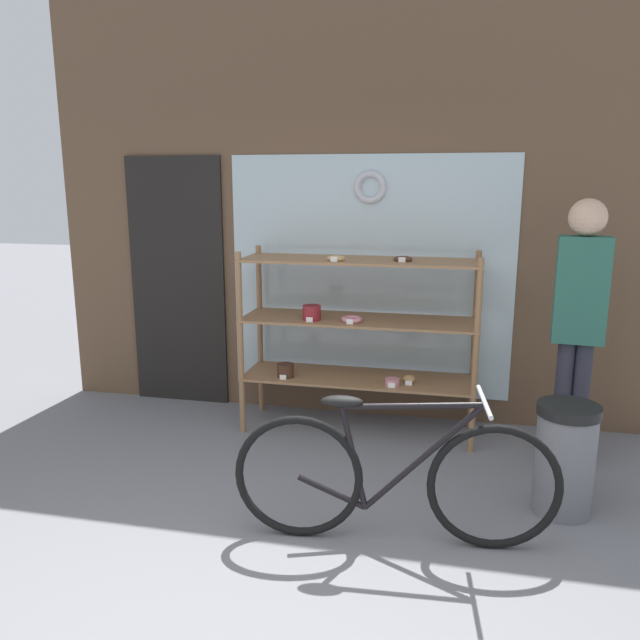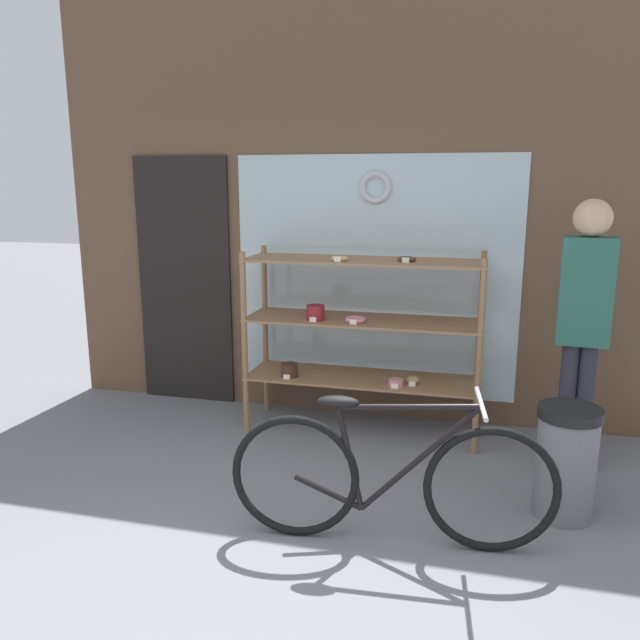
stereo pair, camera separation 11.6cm
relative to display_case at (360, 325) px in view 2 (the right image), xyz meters
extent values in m
cube|color=brown|center=(-0.16, 0.41, 0.91)|extent=(4.92, 0.08, 3.50)
cube|color=silver|center=(0.04, 0.36, 0.31)|extent=(2.25, 0.02, 1.90)
cube|color=black|center=(-1.60, 0.36, 0.21)|extent=(0.84, 0.03, 2.10)
torus|color=#B7B7BC|center=(0.04, 0.34, 1.01)|extent=(0.26, 0.06, 0.26)
cylinder|color=#8E6642|center=(-0.84, -0.23, -0.14)|extent=(0.04, 0.04, 1.39)
cylinder|color=#8E6642|center=(0.88, -0.23, -0.14)|extent=(0.04, 0.04, 1.39)
cylinder|color=#8E6642|center=(-0.84, 0.25, -0.14)|extent=(0.04, 0.04, 1.39)
cylinder|color=#8E6642|center=(0.88, 0.25, -0.14)|extent=(0.04, 0.04, 1.39)
cube|color=#8E6642|center=(0.02, 0.01, -0.42)|extent=(1.76, 0.52, 0.02)
cube|color=#8E6642|center=(0.02, 0.01, 0.04)|extent=(1.76, 0.52, 0.02)
cube|color=#8E6642|center=(0.02, 0.01, 0.49)|extent=(1.76, 0.52, 0.02)
torus|color=#4C2D1E|center=(0.34, -0.02, 0.51)|extent=(0.14, 0.14, 0.03)
cube|color=white|center=(0.34, -0.10, 0.51)|extent=(0.05, 0.00, 0.04)
torus|color=tan|center=(-0.14, -0.10, 0.51)|extent=(0.13, 0.13, 0.03)
cube|color=white|center=(-0.14, -0.18, 0.51)|extent=(0.05, 0.00, 0.04)
cylinder|color=pink|center=(0.30, -0.14, -0.38)|extent=(0.10, 0.10, 0.05)
cube|color=white|center=(0.30, -0.20, -0.39)|extent=(0.05, 0.00, 0.04)
cylinder|color=#422619|center=(-0.53, -0.11, -0.36)|extent=(0.13, 0.13, 0.10)
cube|color=white|center=(-0.53, -0.18, -0.39)|extent=(0.05, 0.00, 0.04)
cylinder|color=maroon|center=(-0.32, -0.10, 0.10)|extent=(0.14, 0.14, 0.11)
cube|color=white|center=(-0.32, -0.18, 0.06)|extent=(0.05, 0.00, 0.04)
torus|color=pink|center=(-0.02, -0.10, 0.06)|extent=(0.15, 0.15, 0.04)
cube|color=white|center=(-0.02, -0.18, 0.06)|extent=(0.05, 0.00, 0.04)
ellipsoid|color=#AD7F4C|center=(0.41, -0.06, -0.38)|extent=(0.09, 0.08, 0.06)
cube|color=white|center=(0.41, -0.11, -0.39)|extent=(0.05, 0.00, 0.04)
torus|color=black|center=(-0.06, -1.54, -0.49)|extent=(0.69, 0.11, 0.69)
torus|color=black|center=(0.96, -1.44, -0.49)|extent=(0.69, 0.11, 0.69)
cylinder|color=black|center=(0.59, -1.48, -0.35)|extent=(0.61, 0.09, 0.63)
cylinder|color=black|center=(0.53, -1.48, -0.07)|extent=(0.72, 0.10, 0.07)
cylinder|color=black|center=(0.24, -1.51, -0.37)|extent=(0.16, 0.05, 0.57)
cylinder|color=black|center=(0.12, -1.52, -0.57)|extent=(0.37, 0.07, 0.19)
ellipsoid|color=black|center=(0.17, -1.52, -0.06)|extent=(0.23, 0.11, 0.06)
cylinder|color=#B2B2B7|center=(0.89, -1.45, -0.03)|extent=(0.07, 0.46, 0.02)
cylinder|color=#282833|center=(1.45, -0.30, -0.40)|extent=(0.11, 0.11, 0.87)
cylinder|color=#282833|center=(1.56, -0.31, -0.40)|extent=(0.11, 0.11, 0.87)
cube|color=#285B4C|center=(1.51, -0.31, 0.37)|extent=(0.34, 0.21, 0.69)
sphere|color=tan|center=(1.51, -0.31, 0.84)|extent=(0.24, 0.24, 0.24)
cylinder|color=slate|center=(1.38, -0.96, -0.51)|extent=(0.33, 0.33, 0.66)
cylinder|color=black|center=(1.38, -0.96, -0.21)|extent=(0.35, 0.35, 0.06)
camera|label=1|loc=(0.72, -4.52, 1.05)|focal=35.00mm
camera|label=2|loc=(0.83, -4.49, 1.05)|focal=35.00mm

